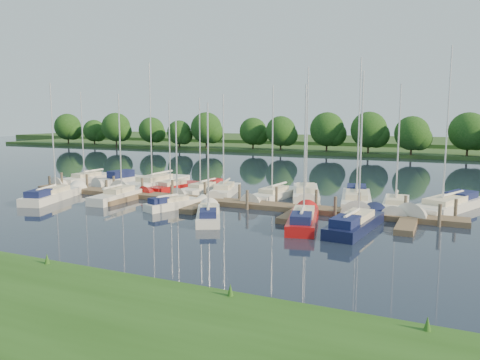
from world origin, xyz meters
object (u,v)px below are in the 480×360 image
at_px(dock, 211,203).
at_px(sailboat_s_2, 174,205).
at_px(sailboat_n_0, 86,180).
at_px(motorboat, 120,180).
at_px(sailboat_n_5, 224,192).

distance_m(dock, sailboat_s_2, 3.37).
relative_size(sailboat_n_0, motorboat, 1.71).
height_order(sailboat_n_5, sailboat_s_2, sailboat_n_5).
distance_m(motorboat, sailboat_n_5, 14.34).
relative_size(dock, motorboat, 6.47).
xyz_separation_m(dock, sailboat_n_5, (-1.19, 4.85, 0.08)).
relative_size(dock, sailboat_s_2, 5.30).
bearing_deg(sailboat_n_5, sailboat_n_0, -17.12).
bearing_deg(dock, sailboat_n_5, 103.77).
height_order(dock, sailboat_n_0, sailboat_n_0).
relative_size(sailboat_n_5, sailboat_s_2, 1.32).
bearing_deg(sailboat_n_5, dock, 90.31).
xyz_separation_m(dock, motorboat, (-15.37, 6.92, 0.17)).
bearing_deg(sailboat_n_0, dock, 167.11).
height_order(dock, motorboat, motorboat).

